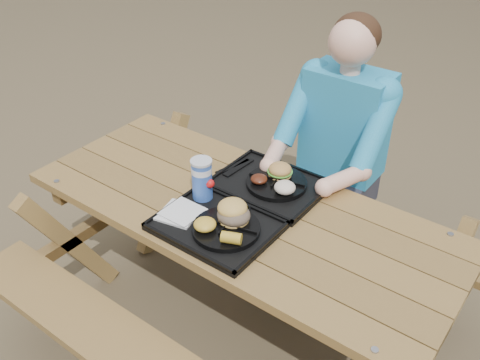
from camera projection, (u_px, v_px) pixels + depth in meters
The scene contains 18 objects.
ground at pixel (240, 330), 2.60m from camera, with size 60.00×60.00×0.00m, color #999999.
picnic_table at pixel (240, 274), 2.39m from camera, with size 1.80×1.49×0.75m, color #999999, non-canonical shape.
tray_near at pixel (216, 227), 2.06m from camera, with size 0.45×0.35×0.02m, color black.
tray_far at pixel (269, 186), 2.29m from camera, with size 0.45×0.35×0.02m, color black.
plate_near at pixel (226, 229), 2.01m from camera, with size 0.26×0.26×0.02m, color black.
plate_far at pixel (277, 183), 2.27m from camera, with size 0.26×0.26×0.02m, color black.
napkin_stack at pixel (179, 213), 2.10m from camera, with size 0.15×0.15×0.02m, color silver.
soda_cup at pixel (202, 180), 2.16m from camera, with size 0.08×0.08×0.17m, color #1641A5.
condiment_bbq at pixel (236, 205), 2.13m from camera, with size 0.05×0.05×0.03m, color black.
condiment_mustard at pixel (244, 211), 2.10m from camera, with size 0.05×0.05×0.03m, color yellow.
sandwich at pixel (234, 207), 2.01m from camera, with size 0.12×0.12×0.13m, color gold, non-canonical shape.
mac_cheese at pixel (205, 224), 1.99m from camera, with size 0.09×0.09×0.04m, color gold.
corn_cob at pixel (231, 238), 1.92m from camera, with size 0.07×0.07×0.04m, color gold, non-canonical shape.
cutlery_far at pixel (239, 167), 2.39m from camera, with size 0.03×0.18×0.01m, color black.
burger at pixel (280, 167), 2.27m from camera, with size 0.10×0.10×0.09m, color #BB8642, non-canonical shape.
baked_beans at pixel (259, 179), 2.25m from camera, with size 0.07×0.07×0.03m, color #4B1D0F.
potato_salad at pixel (285, 187), 2.18m from camera, with size 0.09×0.09×0.05m, color beige.
diner at pixel (339, 165), 2.65m from camera, with size 0.48×0.84×1.28m, color #17A2A6, non-canonical shape.
Camera 1 is at (1.05, -1.40, 2.05)m, focal length 40.00 mm.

